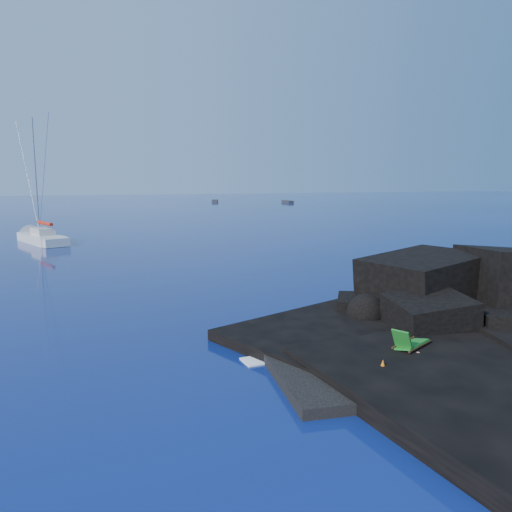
{
  "coord_description": "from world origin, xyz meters",
  "views": [
    {
      "loc": [
        -5.42,
        -13.84,
        6.66
      ],
      "look_at": [
        4.22,
        14.45,
        2.0
      ],
      "focal_mm": 35.0,
      "sensor_mm": 36.0,
      "label": 1
    }
  ],
  "objects": [
    {
      "name": "ground",
      "position": [
        0.0,
        0.0,
        0.0
      ],
      "size": [
        400.0,
        400.0,
        0.0
      ],
      "primitive_type": "plane",
      "color": "#031234",
      "rests_on": "ground"
    },
    {
      "name": "beach",
      "position": [
        4.5,
        0.5,
        0.0
      ],
      "size": [
        9.08,
        6.86,
        0.7
      ],
      "primitive_type": "cube",
      "rotation": [
        0.0,
        0.0,
        -0.1
      ],
      "color": "black",
      "rests_on": "ground"
    },
    {
      "name": "surf_foam",
      "position": [
        5.0,
        5.0,
        0.0
      ],
      "size": [
        10.0,
        8.0,
        0.06
      ],
      "primitive_type": null,
      "color": "white",
      "rests_on": "ground"
    },
    {
      "name": "sailboat",
      "position": [
        -9.98,
        42.32,
        0.0
      ],
      "size": [
        7.04,
        12.38,
        12.92
      ],
      "primitive_type": null,
      "rotation": [
        0.0,
        0.0,
        0.39
      ],
      "color": "silver",
      "rests_on": "ground"
    },
    {
      "name": "deck_chair",
      "position": [
        5.5,
        0.73,
        0.96
      ],
      "size": [
        1.92,
        1.51,
        1.21
      ],
      "primitive_type": null,
      "rotation": [
        0.0,
        0.0,
        0.49
      ],
      "color": "#186D1F",
      "rests_on": "beach"
    },
    {
      "name": "towel",
      "position": [
        4.88,
        0.24,
        0.37
      ],
      "size": [
        1.97,
        1.17,
        0.05
      ],
      "primitive_type": "cube",
      "rotation": [
        0.0,
        0.0,
        -0.17
      ],
      "color": "silver",
      "rests_on": "beach"
    },
    {
      "name": "sunbather",
      "position": [
        4.88,
        0.24,
        0.53
      ],
      "size": [
        1.81,
        0.76,
        0.26
      ],
      "primitive_type": null,
      "rotation": [
        0.0,
        0.0,
        -0.17
      ],
      "color": "tan",
      "rests_on": "towel"
    },
    {
      "name": "marker_cone",
      "position": [
        3.48,
        -0.53,
        0.59
      ],
      "size": [
        0.39,
        0.39,
        0.49
      ],
      "primitive_type": "cone",
      "rotation": [
        0.0,
        0.0,
        0.27
      ],
      "color": "orange",
      "rests_on": "beach"
    },
    {
      "name": "distant_boat_a",
      "position": [
        29.45,
        124.66,
        0.0
      ],
      "size": [
        3.0,
        5.35,
        0.68
      ],
      "primitive_type": "cube",
      "rotation": [
        0.0,
        0.0,
        -0.29
      ],
      "color": "#27272C",
      "rests_on": "ground"
    },
    {
      "name": "distant_boat_b",
      "position": [
        47.41,
        114.15,
        0.0
      ],
      "size": [
        1.67,
        5.02,
        0.66
      ],
      "primitive_type": "cube",
      "rotation": [
        0.0,
        0.0,
        0.02
      ],
      "color": "#25252A",
      "rests_on": "ground"
    }
  ]
}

